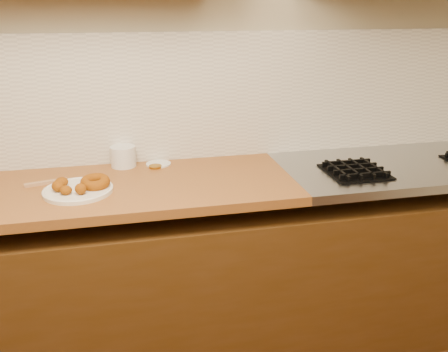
{
  "coord_description": "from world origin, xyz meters",
  "views": [
    {
      "loc": [
        -0.22,
        -0.23,
        1.62
      ],
      "look_at": [
        0.19,
        1.61,
        0.93
      ],
      "focal_mm": 38.0,
      "sensor_mm": 36.0,
      "label": 1
    }
  ],
  "objects": [
    {
      "name": "ring_donut",
      "position": [
        -0.34,
        1.64,
        0.94
      ],
      "size": [
        0.15,
        0.15,
        0.05
      ],
      "primitive_type": "torus",
      "rotation": [
        0.1,
        0.0,
        0.24
      ],
      "color": "#7E3B07",
      "rests_on": "donut_plate"
    },
    {
      "name": "donut_plate",
      "position": [
        -0.41,
        1.63,
        0.91
      ],
      "size": [
        0.28,
        0.28,
        0.02
      ],
      "primitive_type": "cylinder",
      "color": "white",
      "rests_on": "butcher_block"
    },
    {
      "name": "wall_back",
      "position": [
        0.0,
        2.0,
        1.35
      ],
      "size": [
        4.0,
        0.02,
        2.7
      ],
      "primitive_type": "cube",
      "color": "tan",
      "rests_on": "ground"
    },
    {
      "name": "tub_lid",
      "position": [
        -0.06,
        1.92,
        0.9
      ],
      "size": [
        0.15,
        0.15,
        0.01
      ],
      "primitive_type": "cylinder",
      "rotation": [
        0.0,
        0.0,
        -0.37
      ],
      "color": "silver",
      "rests_on": "butcher_block"
    },
    {
      "name": "fried_dough_chunks",
      "position": [
        -0.45,
        1.62,
        0.94
      ],
      "size": [
        0.15,
        0.17,
        0.05
      ],
      "color": "#7E3B07",
      "rests_on": "donut_plate"
    },
    {
      "name": "butcher_block",
      "position": [
        -0.65,
        1.69,
        0.88
      ],
      "size": [
        2.3,
        0.62,
        0.04
      ],
      "primitive_type": "cube",
      "color": "#925620",
      "rests_on": "base_cabinet"
    },
    {
      "name": "wooden_utensil",
      "position": [
        -0.55,
        1.76,
        0.91
      ],
      "size": [
        0.17,
        0.06,
        0.01
      ],
      "primitive_type": "cube",
      "rotation": [
        0.0,
        0.0,
        0.25
      ],
      "color": "#AD7F55",
      "rests_on": "butcher_block"
    },
    {
      "name": "burner_grates",
      "position": [
        1.13,
        1.61,
        0.91
      ],
      "size": [
        0.91,
        0.26,
        0.03
      ],
      "color": "black",
      "rests_on": "stovetop"
    },
    {
      "name": "brass_jar_lid",
      "position": [
        -0.08,
        1.87,
        0.91
      ],
      "size": [
        0.08,
        0.08,
        0.01
      ],
      "primitive_type": "cylinder",
      "rotation": [
        0.0,
        0.0,
        -0.41
      ],
      "color": "#A06F19",
      "rests_on": "butcher_block"
    },
    {
      "name": "backsplash",
      "position": [
        0.0,
        1.99,
        1.2
      ],
      "size": [
        3.6,
        0.02,
        0.6
      ],
      "primitive_type": "cube",
      "color": "beige",
      "rests_on": "wall_back"
    },
    {
      "name": "stovetop",
      "position": [
        1.15,
        1.69,
        0.88
      ],
      "size": [
        1.3,
        0.62,
        0.04
      ],
      "primitive_type": "cube",
      "color": "#9EA0A5",
      "rests_on": "base_cabinet"
    },
    {
      "name": "base_cabinet",
      "position": [
        0.0,
        1.69,
        0.39
      ],
      "size": [
        3.6,
        0.6,
        0.77
      ],
      "primitive_type": "cube",
      "color": "#492B12",
      "rests_on": "floor"
    },
    {
      "name": "plastic_tub",
      "position": [
        -0.22,
        1.93,
        0.95
      ],
      "size": [
        0.13,
        0.13,
        0.1
      ],
      "primitive_type": "cylinder",
      "rotation": [
        0.0,
        0.0,
        -0.11
      ],
      "color": "silver",
      "rests_on": "butcher_block"
    }
  ]
}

